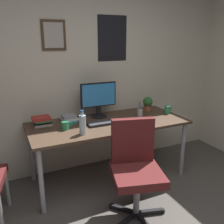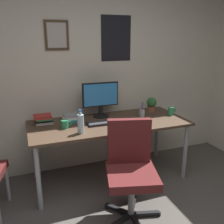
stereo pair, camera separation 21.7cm
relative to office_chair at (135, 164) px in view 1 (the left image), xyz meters
The scene contains 13 objects.
wall_back 1.42m from the office_chair, 97.30° to the left, with size 4.40×0.10×2.60m.
desk 0.71m from the office_chair, 87.31° to the left, with size 1.86×0.80×0.74m.
office_chair is the anchor object (origin of this frame).
monitor 1.04m from the office_chair, 89.52° to the left, with size 0.46×0.20×0.43m.
keyboard 0.69m from the office_chair, 92.35° to the left, with size 0.43×0.15×0.03m.
computer_mouse 0.73m from the office_chair, 66.86° to the left, with size 0.06×0.11×0.04m.
water_bottle 0.67m from the office_chair, 128.53° to the left, with size 0.07×0.07×0.25m.
coffee_mug_near 0.87m from the office_chair, 126.45° to the left, with size 0.12×0.08×0.09m.
coffee_mug_far 1.14m from the office_chair, 37.86° to the left, with size 0.11×0.07×0.10m.
potted_plant 1.20m from the office_chair, 51.79° to the left, with size 0.13×0.13×0.19m.
pen_cup 0.92m from the office_chair, 56.54° to the left, with size 0.07×0.07×0.20m.
book_stack_left 1.00m from the office_chair, 113.83° to the left, with size 0.19×0.19×0.09m.
book_stack_right 1.16m from the office_chair, 128.19° to the left, with size 0.21×0.17×0.11m.
Camera 1 is at (-0.95, -0.85, 1.68)m, focal length 39.49 mm.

